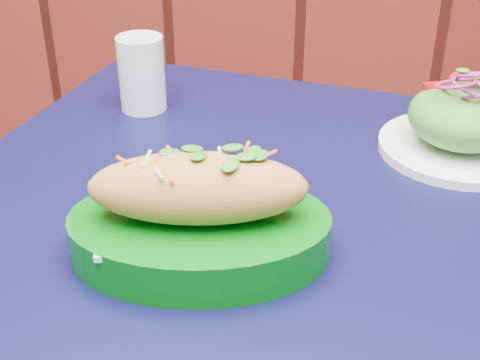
# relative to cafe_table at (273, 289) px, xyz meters

# --- Properties ---
(cafe_table) EXTENTS (0.90, 0.90, 0.75)m
(cafe_table) POSITION_rel_cafe_table_xyz_m (0.00, 0.00, 0.00)
(cafe_table) COLOR black
(cafe_table) RESTS_ON ground
(banh_mi_basket) EXTENTS (0.28, 0.21, 0.12)m
(banh_mi_basket) POSITION_rel_cafe_table_xyz_m (-0.06, -0.07, 0.13)
(banh_mi_basket) COLOR #035C0C
(banh_mi_basket) RESTS_ON cafe_table
(salad_plate) EXTENTS (0.20, 0.20, 0.11)m
(salad_plate) POSITION_rel_cafe_table_xyz_m (0.20, 0.21, 0.13)
(salad_plate) COLOR white
(salad_plate) RESTS_ON cafe_table
(water_glass) EXTENTS (0.07, 0.07, 0.11)m
(water_glass) POSITION_rel_cafe_table_xyz_m (-0.23, 0.26, 0.14)
(water_glass) COLOR silver
(water_glass) RESTS_ON cafe_table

